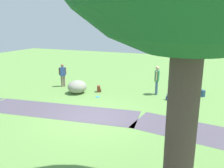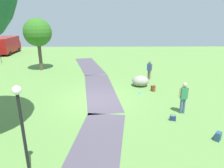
# 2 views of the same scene
# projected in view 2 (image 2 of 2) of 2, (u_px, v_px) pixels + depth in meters

# --- Properties ---
(ground_plane) EXTENTS (48.00, 48.00, 0.00)m
(ground_plane) POSITION_uv_depth(u_px,v_px,m) (96.00, 100.00, 13.22)
(ground_plane) COLOR #5E8B43
(footpath_segment_near) EXTENTS (8.20, 3.05, 0.01)m
(footpath_segment_near) POSITION_uv_depth(u_px,v_px,m) (92.00, 163.00, 7.50)
(footpath_segment_near) COLOR #4D4654
(footpath_segment_near) RESTS_ON ground
(footpath_segment_mid) EXTENTS (8.20, 3.11, 0.01)m
(footpath_segment_mid) POSITION_uv_depth(u_px,v_px,m) (100.00, 89.00, 15.02)
(footpath_segment_mid) COLOR #4D4654
(footpath_segment_mid) RESTS_ON ground
(footpath_segment_far) EXTENTS (8.26, 4.06, 0.01)m
(footpath_segment_far) POSITION_uv_depth(u_px,v_px,m) (89.00, 65.00, 22.43)
(footpath_segment_far) COLOR #4D4654
(footpath_segment_far) RESTS_ON ground
(young_tree_near_path) EXTENTS (2.63, 2.63, 4.98)m
(young_tree_near_path) POSITION_uv_depth(u_px,v_px,m) (38.00, 33.00, 19.33)
(young_tree_near_path) COLOR brown
(young_tree_near_path) RESTS_ON ground
(lamp_post) EXTENTS (0.28, 0.28, 3.23)m
(lamp_post) POSITION_uv_depth(u_px,v_px,m) (22.00, 123.00, 6.28)
(lamp_post) COLOR black
(lamp_post) RESTS_ON ground
(lawn_boulder) EXTENTS (1.27, 1.36, 0.82)m
(lawn_boulder) POSITION_uv_depth(u_px,v_px,m) (140.00, 81.00, 15.69)
(lawn_boulder) COLOR gray
(lawn_boulder) RESTS_ON ground
(woman_with_handbag) EXTENTS (0.26, 0.52, 1.78)m
(woman_with_handbag) POSITION_uv_depth(u_px,v_px,m) (184.00, 96.00, 11.06)
(woman_with_handbag) COLOR #3A5477
(woman_with_handbag) RESTS_ON ground
(man_near_boulder) EXTENTS (0.43, 0.42, 1.60)m
(man_near_boulder) POSITION_uv_depth(u_px,v_px,m) (149.00, 69.00, 17.18)
(man_near_boulder) COLOR #7B6059
(man_near_boulder) RESTS_ON ground
(handbag_on_grass) EXTENTS (0.34, 0.34, 0.31)m
(handbag_on_grass) POSITION_uv_depth(u_px,v_px,m) (173.00, 118.00, 10.53)
(handbag_on_grass) COLOR navy
(handbag_on_grass) RESTS_ON ground
(backpack_by_boulder) EXTENTS (0.34, 0.34, 0.40)m
(backpack_by_boulder) POSITION_uv_depth(u_px,v_px,m) (153.00, 88.00, 14.68)
(backpack_by_boulder) COLOR maroon
(backpack_by_boulder) RESTS_ON ground
(spare_backpack_on_lawn) EXTENTS (0.35, 0.35, 0.40)m
(spare_backpack_on_lawn) POSITION_uv_depth(u_px,v_px,m) (218.00, 137.00, 8.82)
(spare_backpack_on_lawn) COLOR navy
(spare_backpack_on_lawn) RESTS_ON ground
(frisbee_on_grass) EXTENTS (0.25, 0.25, 0.02)m
(frisbee_on_grass) POSITION_uv_depth(u_px,v_px,m) (140.00, 93.00, 14.34)
(frisbee_on_grass) COLOR #3091D6
(frisbee_on_grass) RESTS_ON ground
(delivery_van) EXTENTS (5.40, 2.68, 2.30)m
(delivery_van) POSITION_uv_depth(u_px,v_px,m) (5.00, 45.00, 28.94)
(delivery_van) COLOR maroon
(delivery_van) RESTS_ON ground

